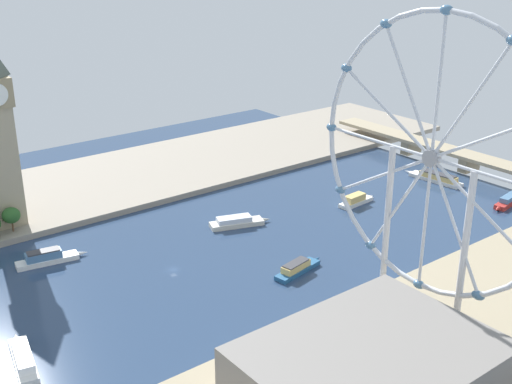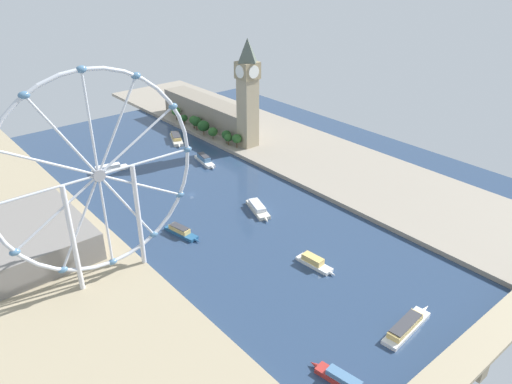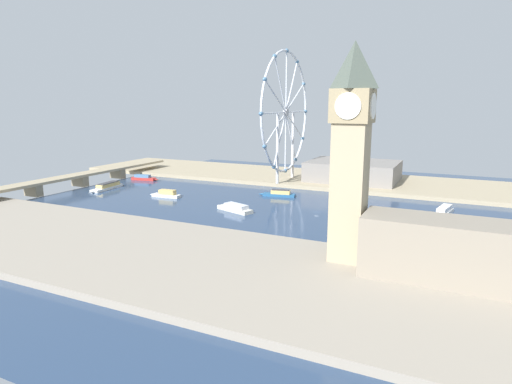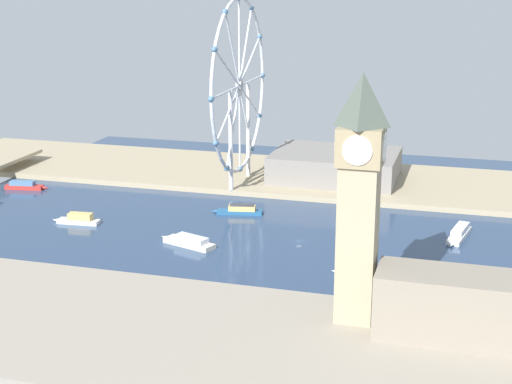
{
  "view_description": "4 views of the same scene",
  "coord_description": "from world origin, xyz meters",
  "px_view_note": "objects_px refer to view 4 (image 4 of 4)",
  "views": [
    {
      "loc": [
        213.28,
        -122.14,
        129.22
      ],
      "look_at": [
        -23.62,
        61.83,
        12.73
      ],
      "focal_mm": 46.31,
      "sensor_mm": 36.0,
      "label": 1
    },
    {
      "loc": [
        157.87,
        256.04,
        154.87
      ],
      "look_at": [
        -18.9,
        46.61,
        13.88
      ],
      "focal_mm": 34.21,
      "sensor_mm": 36.0,
      "label": 2
    },
    {
      "loc": [
        -254.54,
        -79.84,
        66.85
      ],
      "look_at": [
        -3.23,
        40.55,
        9.81
      ],
      "focal_mm": 30.56,
      "sensor_mm": 36.0,
      "label": 3
    },
    {
      "loc": [
        -337.54,
        -76.15,
        121.94
      ],
      "look_at": [
        3.56,
        22.0,
        21.27
      ],
      "focal_mm": 54.84,
      "sensor_mm": 36.0,
      "label": 4
    }
  ],
  "objects_px": {
    "ferris_wheel": "(239,88)",
    "tour_boat_0": "(25,186)",
    "tour_boat_1": "(240,210)",
    "tour_boat_3": "(371,274)",
    "riverside_hall": "(335,165)",
    "tour_boat_7": "(512,298)",
    "tour_boat_2": "(459,233)",
    "clock_tower": "(359,195)",
    "tour_boat_6": "(189,242)",
    "tour_boat_5": "(79,219)"
  },
  "relations": [
    {
      "from": "ferris_wheel",
      "to": "tour_boat_0",
      "type": "xyz_separation_m",
      "value": [
        -38.12,
        118.86,
        -56.49
      ]
    },
    {
      "from": "tour_boat_1",
      "to": "tour_boat_3",
      "type": "xyz_separation_m",
      "value": [
        -71.34,
        -78.12,
        0.38
      ]
    },
    {
      "from": "riverside_hall",
      "to": "tour_boat_1",
      "type": "height_order",
      "value": "riverside_hall"
    },
    {
      "from": "riverside_hall",
      "to": "tour_boat_0",
      "type": "xyz_separation_m",
      "value": [
        -62.42,
        170.55,
        -8.97
      ]
    },
    {
      "from": "tour_boat_1",
      "to": "tour_boat_7",
      "type": "xyz_separation_m",
      "value": [
        -79.83,
        -133.25,
        0.21
      ]
    },
    {
      "from": "ferris_wheel",
      "to": "tour_boat_2",
      "type": "relative_size",
      "value": 3.39
    },
    {
      "from": "ferris_wheel",
      "to": "tour_boat_7",
      "type": "distance_m",
      "value": 204.69
    },
    {
      "from": "ferris_wheel",
      "to": "tour_boat_3",
      "type": "bearing_deg",
      "value": -142.29
    },
    {
      "from": "tour_boat_0",
      "to": "tour_boat_3",
      "type": "distance_m",
      "value": 227.69
    },
    {
      "from": "tour_boat_0",
      "to": "tour_boat_7",
      "type": "bearing_deg",
      "value": -27.58
    },
    {
      "from": "clock_tower",
      "to": "tour_boat_6",
      "type": "height_order",
      "value": "clock_tower"
    },
    {
      "from": "riverside_hall",
      "to": "tour_boat_6",
      "type": "relative_size",
      "value": 2.42
    },
    {
      "from": "tour_boat_2",
      "to": "tour_boat_5",
      "type": "relative_size",
      "value": 1.25
    },
    {
      "from": "ferris_wheel",
      "to": "tour_boat_6",
      "type": "relative_size",
      "value": 3.56
    },
    {
      "from": "clock_tower",
      "to": "tour_boat_0",
      "type": "distance_m",
      "value": 252.08
    },
    {
      "from": "tour_boat_0",
      "to": "tour_boat_1",
      "type": "relative_size",
      "value": 0.94
    },
    {
      "from": "clock_tower",
      "to": "riverside_hall",
      "type": "bearing_deg",
      "value": 12.52
    },
    {
      "from": "tour_boat_5",
      "to": "tour_boat_0",
      "type": "bearing_deg",
      "value": -43.32
    },
    {
      "from": "tour_boat_2",
      "to": "tour_boat_3",
      "type": "xyz_separation_m",
      "value": [
        -63.97,
        33.02,
        0.21
      ]
    },
    {
      "from": "riverside_hall",
      "to": "tour_boat_5",
      "type": "relative_size",
      "value": 2.89
    },
    {
      "from": "clock_tower",
      "to": "tour_boat_7",
      "type": "relative_size",
      "value": 2.6
    },
    {
      "from": "tour_boat_1",
      "to": "tour_boat_3",
      "type": "distance_m",
      "value": 105.79
    },
    {
      "from": "ferris_wheel",
      "to": "tour_boat_2",
      "type": "distance_m",
      "value": 149.5
    },
    {
      "from": "tour_boat_6",
      "to": "tour_boat_2",
      "type": "bearing_deg",
      "value": -139.75
    },
    {
      "from": "tour_boat_0",
      "to": "tour_boat_3",
      "type": "relative_size",
      "value": 0.86
    },
    {
      "from": "tour_boat_2",
      "to": "tour_boat_7",
      "type": "xyz_separation_m",
      "value": [
        -72.47,
        -22.12,
        0.04
      ]
    },
    {
      "from": "riverside_hall",
      "to": "tour_boat_1",
      "type": "bearing_deg",
      "value": 153.65
    },
    {
      "from": "ferris_wheel",
      "to": "riverside_hall",
      "type": "bearing_deg",
      "value": -64.83
    },
    {
      "from": "tour_boat_2",
      "to": "tour_boat_7",
      "type": "relative_size",
      "value": 0.93
    },
    {
      "from": "tour_boat_5",
      "to": "ferris_wheel",
      "type": "bearing_deg",
      "value": -128.34
    },
    {
      "from": "tour_boat_3",
      "to": "tour_boat_6",
      "type": "xyz_separation_m",
      "value": [
        18.19,
        86.19,
        -0.43
      ]
    },
    {
      "from": "riverside_hall",
      "to": "tour_boat_0",
      "type": "height_order",
      "value": "riverside_hall"
    },
    {
      "from": "tour_boat_1",
      "to": "tour_boat_2",
      "type": "height_order",
      "value": "tour_boat_2"
    },
    {
      "from": "tour_boat_1",
      "to": "tour_boat_7",
      "type": "bearing_deg",
      "value": 138.18
    },
    {
      "from": "tour_boat_2",
      "to": "tour_boat_7",
      "type": "bearing_deg",
      "value": 27.94
    },
    {
      "from": "tour_boat_0",
      "to": "tour_boat_6",
      "type": "distance_m",
      "value": 141.5
    },
    {
      "from": "riverside_hall",
      "to": "tour_boat_2",
      "type": "distance_m",
      "value": 110.51
    },
    {
      "from": "ferris_wheel",
      "to": "clock_tower",
      "type": "bearing_deg",
      "value": -150.43
    },
    {
      "from": "tour_boat_3",
      "to": "ferris_wheel",
      "type": "bearing_deg",
      "value": -42.62
    },
    {
      "from": "riverside_hall",
      "to": "tour_boat_1",
      "type": "distance_m",
      "value": 82.68
    },
    {
      "from": "clock_tower",
      "to": "tour_boat_1",
      "type": "distance_m",
      "value": 147.55
    },
    {
      "from": "tour_boat_5",
      "to": "tour_boat_7",
      "type": "height_order",
      "value": "tour_boat_7"
    },
    {
      "from": "tour_boat_2",
      "to": "tour_boat_6",
      "type": "bearing_deg",
      "value": -58.03
    },
    {
      "from": "tour_boat_1",
      "to": "tour_boat_7",
      "type": "relative_size",
      "value": 0.82
    },
    {
      "from": "tour_boat_5",
      "to": "tour_boat_6",
      "type": "distance_m",
      "value": 66.7
    },
    {
      "from": "tour_boat_2",
      "to": "tour_boat_3",
      "type": "height_order",
      "value": "tour_boat_3"
    },
    {
      "from": "tour_boat_7",
      "to": "tour_boat_6",
      "type": "bearing_deg",
      "value": 13.49
    },
    {
      "from": "tour_boat_3",
      "to": "tour_boat_6",
      "type": "distance_m",
      "value": 88.09
    },
    {
      "from": "tour_boat_0",
      "to": "clock_tower",
      "type": "bearing_deg",
      "value": -39.65
    },
    {
      "from": "tour_boat_0",
      "to": "tour_boat_7",
      "type": "height_order",
      "value": "tour_boat_7"
    }
  ]
}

